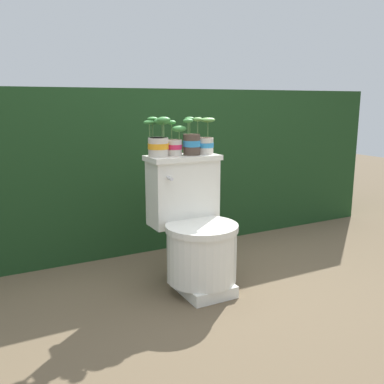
# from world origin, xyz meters

# --- Properties ---
(ground_plane) EXTENTS (12.00, 12.00, 0.00)m
(ground_plane) POSITION_xyz_m (0.00, 0.00, 0.00)
(ground_plane) COLOR brown
(hedge_backdrop) EXTENTS (4.02, 0.93, 1.17)m
(hedge_backdrop) POSITION_xyz_m (0.00, 1.22, 0.59)
(hedge_backdrop) COLOR #193819
(hedge_backdrop) RESTS_ON ground
(toilet) EXTENTS (0.43, 0.55, 0.77)m
(toilet) POSITION_xyz_m (-0.06, 0.09, 0.34)
(toilet) COLOR silver
(toilet) RESTS_ON ground
(potted_plant_left) EXTENTS (0.15, 0.13, 0.23)m
(potted_plant_left) POSITION_xyz_m (-0.21, 0.25, 0.86)
(potted_plant_left) COLOR beige
(potted_plant_left) RESTS_ON toilet
(potted_plant_midleft) EXTENTS (0.12, 0.10, 0.21)m
(potted_plant_midleft) POSITION_xyz_m (-0.10, 0.25, 0.84)
(potted_plant_midleft) COLOR beige
(potted_plant_midleft) RESTS_ON toilet
(potted_plant_middle) EXTENTS (0.11, 0.11, 0.23)m
(potted_plant_middle) POSITION_xyz_m (0.00, 0.23, 0.84)
(potted_plant_middle) COLOR #47382D
(potted_plant_middle) RESTS_ON toilet
(potted_plant_midright) EXTENTS (0.15, 0.12, 0.22)m
(potted_plant_midright) POSITION_xyz_m (0.10, 0.25, 0.84)
(potted_plant_midright) COLOR beige
(potted_plant_midright) RESTS_ON toilet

